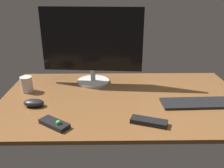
# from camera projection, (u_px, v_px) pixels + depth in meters

# --- Properties ---
(desk) EXTENTS (1.40, 0.84, 0.02)m
(desk) POSITION_uv_depth(u_px,v_px,m) (123.00, 99.00, 1.40)
(desk) COLOR brown
(desk) RESTS_ON ground
(monitor) EXTENTS (0.64, 0.21, 0.49)m
(monitor) POSITION_uv_depth(u_px,v_px,m) (92.00, 45.00, 1.53)
(monitor) COLOR silver
(monitor) RESTS_ON desk
(keyboard) EXTENTS (0.42, 0.14, 0.01)m
(keyboard) POSITION_uv_depth(u_px,v_px,m) (200.00, 103.00, 1.32)
(keyboard) COLOR black
(keyboard) RESTS_ON desk
(computer_mouse) EXTENTS (0.12, 0.08, 0.04)m
(computer_mouse) POSITION_uv_depth(u_px,v_px,m) (34.00, 103.00, 1.29)
(computer_mouse) COLOR black
(computer_mouse) RESTS_ON desk
(media_remote) EXTENTS (0.16, 0.14, 0.04)m
(media_remote) POSITION_uv_depth(u_px,v_px,m) (55.00, 124.00, 1.12)
(media_remote) COLOR black
(media_remote) RESTS_ON desk
(tv_remote) EXTENTS (0.18, 0.11, 0.02)m
(tv_remote) POSITION_uv_depth(u_px,v_px,m) (149.00, 122.00, 1.13)
(tv_remote) COLOR black
(tv_remote) RESTS_ON desk
(coffee_mug) EXTENTS (0.07, 0.07, 0.09)m
(coffee_mug) POSITION_uv_depth(u_px,v_px,m) (27.00, 84.00, 1.47)
(coffee_mug) COLOR silver
(coffee_mug) RESTS_ON desk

